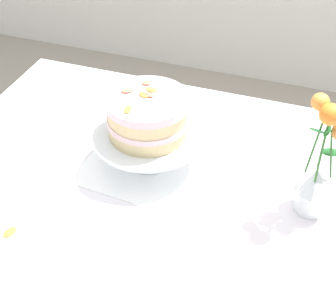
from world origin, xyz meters
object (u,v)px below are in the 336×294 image
(dining_table, at_px, (179,227))
(cake_stand, at_px, (148,138))
(flower_vase, at_px, (318,169))
(layer_cake, at_px, (148,116))

(dining_table, bearing_deg, cake_stand, 137.41)
(cake_stand, xyz_separation_m, flower_vase, (0.43, -0.03, 0.05))
(dining_table, relative_size, flower_vase, 4.32)
(dining_table, xyz_separation_m, cake_stand, (-0.13, 0.12, 0.18))
(dining_table, bearing_deg, layer_cake, 137.42)
(dining_table, height_order, flower_vase, flower_vase)
(layer_cake, bearing_deg, cake_stand, -24.01)
(dining_table, bearing_deg, flower_vase, 15.15)
(cake_stand, bearing_deg, layer_cake, 155.99)
(cake_stand, distance_m, layer_cake, 0.07)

